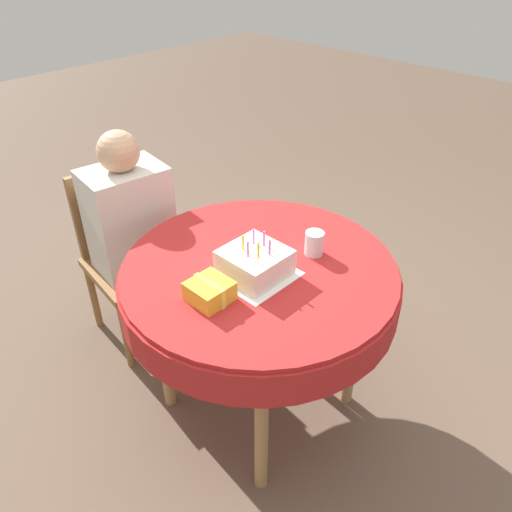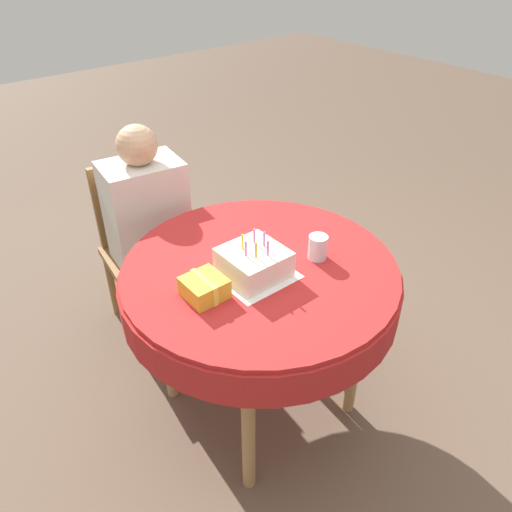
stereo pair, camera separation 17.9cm
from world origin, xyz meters
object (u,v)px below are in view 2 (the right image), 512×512
Objects in this scene: chair at (146,243)px; drinking_glass at (318,247)px; gift_box at (204,287)px; birthday_cake at (254,262)px; person at (149,218)px.

drinking_glass is (0.26, -0.93, 0.34)m from chair.
chair is 6.21× the size of gift_box.
birthday_cake is at bearing 164.26° from drinking_glass.
drinking_glass is 0.46m from gift_box.
drinking_glass is (0.27, -0.83, 0.15)m from person.
chair is 9.11× the size of drinking_glass.
drinking_glass is at bearing -66.68° from chair.
person is at bearing 108.02° from drinking_glass.
gift_box is at bearing -96.18° from person.
birthday_cake is 1.52× the size of gift_box.
birthday_cake is (0.01, -0.85, 0.35)m from chair.
gift_box is (-0.19, -0.75, 0.14)m from person.
person is at bearing 91.52° from birthday_cake.
birthday_cake is at bearing -81.74° from chair.
chair is at bearing 90.50° from birthday_cake.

